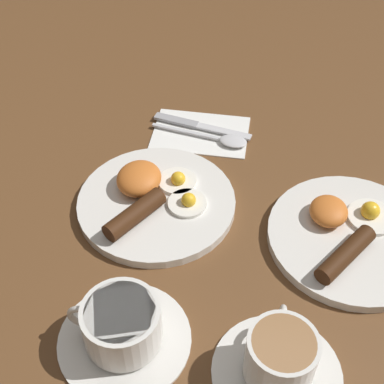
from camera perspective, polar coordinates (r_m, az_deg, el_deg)
ground_plane at (r=0.85m, az=-3.77°, el=-1.48°), size 3.00×3.00×0.00m
breakfast_plate_near at (r=0.84m, az=-4.08°, el=-0.75°), size 0.25×0.25×0.05m
breakfast_plate_far at (r=0.82m, az=16.53°, el=-4.40°), size 0.25×0.25×0.04m
teacup_near at (r=0.68m, az=-7.46°, el=-14.19°), size 0.17×0.17×0.07m
teacup_far at (r=0.66m, az=9.32°, el=-17.31°), size 0.16×0.16×0.08m
napkin at (r=0.98m, az=0.93°, el=6.37°), size 0.13×0.18×0.01m
knife at (r=0.99m, az=0.48°, el=7.14°), size 0.04×0.19×0.01m
spoon at (r=0.95m, az=3.36°, el=5.66°), size 0.04×0.18×0.01m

